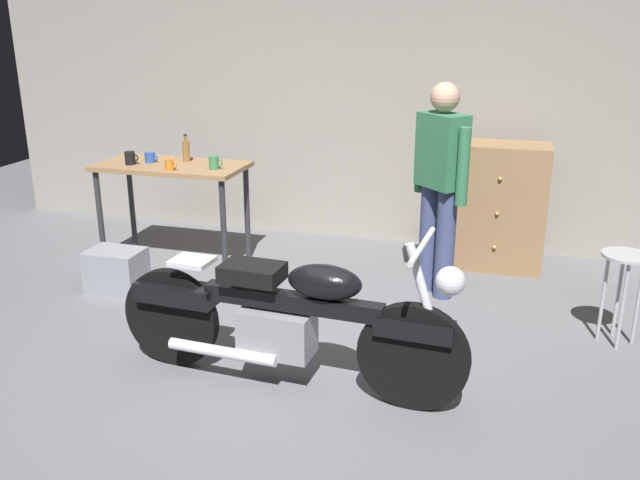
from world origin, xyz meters
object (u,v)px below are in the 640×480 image
Objects in this scene: shop_stool at (624,274)px; storage_bin at (116,270)px; wooden_dresser at (498,207)px; mug_orange_travel at (170,165)px; person_standing at (440,181)px; mug_black_matte at (130,158)px; mug_green_speckled at (214,163)px; motorcycle at (287,317)px; bottle at (186,151)px; mug_blue_enamel at (150,157)px.

shop_stool is 3.81m from storage_bin.
wooden_dresser is 2.84m from mug_orange_travel.
person_standing is 0.95m from wooden_dresser.
mug_black_matte reaches higher than storage_bin.
mug_green_speckled is 0.37m from mug_orange_travel.
mug_green_speckled is (-1.21, 1.68, 0.51)m from motorcycle.
motorcycle is 17.54× the size of mug_black_matte.
mug_black_matte reaches higher than motorcycle.
wooden_dresser is 3.23m from mug_black_matte.
bottle is (0.41, 0.25, 0.04)m from mug_black_matte.
mug_green_speckled is 1.00× the size of mug_blue_enamel.
mug_blue_enamel is (-2.54, 0.10, 0.02)m from person_standing.
motorcycle is 1.87m from person_standing.
shop_stool is 3.57m from mug_orange_travel.
mug_green_speckled reaches higher than shop_stool.
mug_blue_enamel is (-0.05, 0.76, 0.77)m from storage_bin.
mug_black_matte is (-1.99, 1.66, 0.51)m from motorcycle.
shop_stool is at bearing 1.97° from storage_bin.
shop_stool is at bearing -9.46° from mug_green_speckled.
mug_green_speckled is (-2.32, -0.76, 0.41)m from wooden_dresser.
wooden_dresser is 2.78m from bottle.
person_standing is at bearing 3.88° from mug_orange_travel.
mug_green_speckled is 0.96× the size of mug_black_matte.
shop_stool is 5.32× the size of mug_green_speckled.
motorcycle is 1.99× the size of wooden_dresser.
person_standing is 3.80× the size of storage_bin.
mug_blue_enamel is (-0.32, 0.25, -0.01)m from mug_orange_travel.
bottle reaches higher than mug_green_speckled.
mug_green_speckled reaches higher than motorcycle.
bottle is (-0.04, 0.38, 0.05)m from mug_orange_travel.
mug_black_matte is 0.48m from bottle.
bottle is at bearing 37.22° from person_standing.
mug_orange_travel is (-3.52, 0.38, 0.45)m from shop_stool.
motorcycle is at bearing -149.76° from shop_stool.
bottle is at bearing 168.00° from shop_stool.
person_standing is 2.55m from mug_blue_enamel.
storage_bin is 3.65× the size of mug_green_speckled.
wooden_dresser reaches higher than mug_blue_enamel.
mug_blue_enamel is (-2.98, -0.67, 0.39)m from wooden_dresser.
mug_black_matte is at bearing 43.53° from person_standing.
mug_blue_enamel is (-3.84, 0.63, 0.45)m from shop_stool.
person_standing is 2.67m from mug_black_matte.
bottle is (-2.69, -0.53, 0.45)m from wooden_dresser.
mug_black_matte reaches higher than shop_stool.
wooden_dresser is 3.08m from mug_blue_enamel.
shop_stool is 3.92m from mug_blue_enamel.
mug_blue_enamel is at bearing 93.98° from storage_bin.
motorcycle is at bearing -43.63° from mug_blue_enamel.
wooden_dresser is 4.56× the size of bottle.
storage_bin is at bearing -86.02° from mug_blue_enamel.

